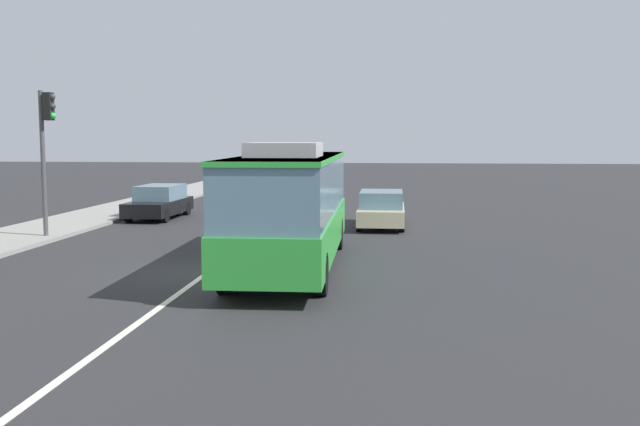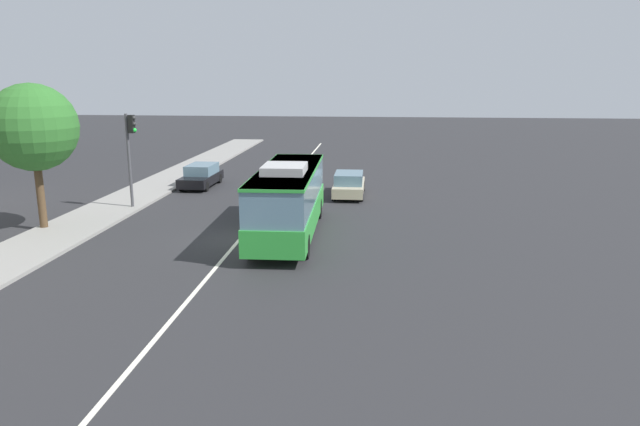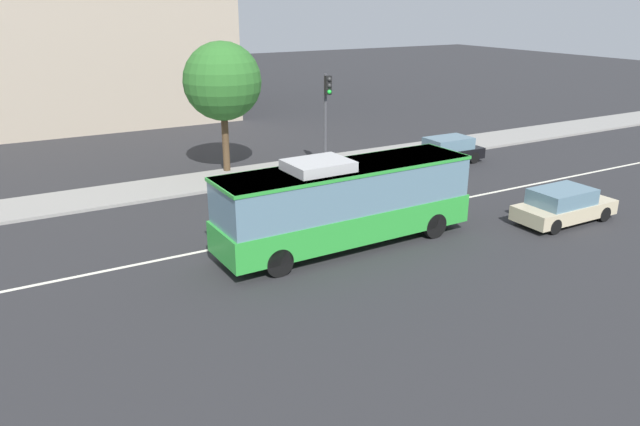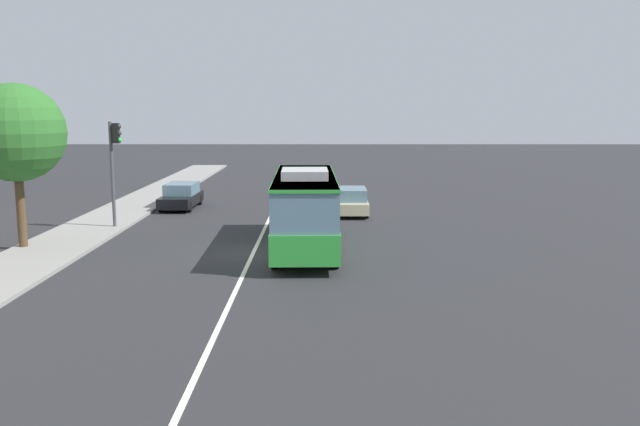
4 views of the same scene
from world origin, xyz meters
name	(u,v)px [view 2 (image 2 of 4)]	position (x,y,z in m)	size (l,w,h in m)	color
ground_plane	(240,239)	(0.00, 0.00, 0.00)	(160.00, 160.00, 0.00)	#28282B
sidewalk_kerb	(61,233)	(0.00, 8.40, 0.07)	(80.00, 3.36, 0.14)	gray
lane_centre_line	(240,239)	(0.00, 0.00, 0.01)	(76.00, 0.16, 0.01)	silver
transit_bus	(288,197)	(0.89, -2.10, 1.81)	(10.06, 2.73, 3.46)	green
sedan_black	(201,176)	(12.29, 5.47, 0.72)	(4.53, 1.88, 1.46)	black
sedan_beige	(349,184)	(10.12, -4.40, 0.72)	(4.51, 1.83, 1.46)	#C6B793
traffic_light_near_corner	(131,144)	(5.46, 7.15, 3.56)	(0.33, 0.62, 5.20)	#47474C
street_tree_kerbside_left	(33,128)	(0.74, 9.67, 4.84)	(4.01, 4.01, 6.87)	#4C3823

